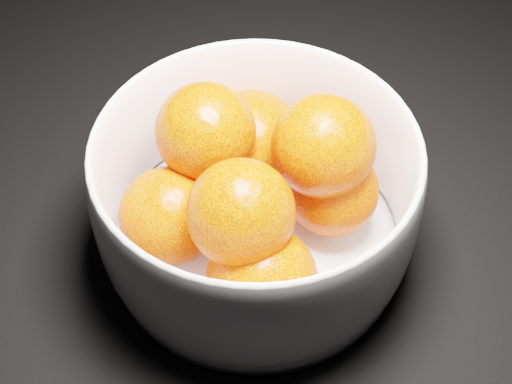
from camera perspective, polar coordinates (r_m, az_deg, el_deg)
ground at (r=0.61m, az=-10.40°, el=-1.75°), size 3.00×3.00×0.00m
bowl at (r=0.53m, az=0.00°, el=-0.42°), size 0.24×0.24×0.12m
orange_pile at (r=0.53m, az=-0.16°, el=0.57°), size 0.18×0.19×0.13m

